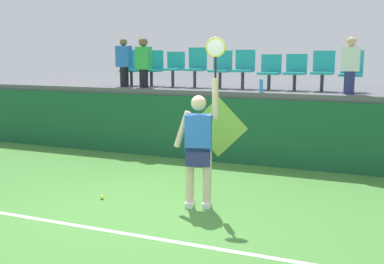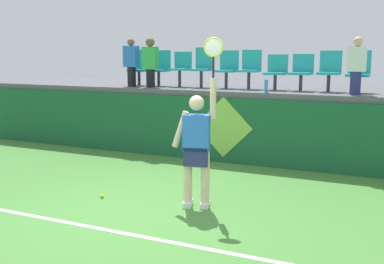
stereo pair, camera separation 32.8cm
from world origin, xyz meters
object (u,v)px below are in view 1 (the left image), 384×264
(spectator_1, at_px, (350,64))
(water_bottle, at_px, (261,86))
(stadium_chair_0, at_px, (133,66))
(stadium_chair_3, at_px, (196,66))
(tennis_player, at_px, (199,145))
(tennis_ball, at_px, (102,197))
(stadium_chair_6, at_px, (270,70))
(spectator_0, at_px, (124,62))
(stadium_chair_2, at_px, (174,67))
(stadium_chair_5, at_px, (244,67))
(spectator_2, at_px, (143,61))
(stadium_chair_8, at_px, (323,69))
(stadium_chair_4, at_px, (221,67))
(stadium_chair_7, at_px, (295,70))
(stadium_chair_1, at_px, (153,67))
(stadium_chair_9, at_px, (351,70))

(spectator_1, bearing_deg, water_bottle, -170.90)
(stadium_chair_0, height_order, stadium_chair_3, stadium_chair_3)
(stadium_chair_0, relative_size, spectator_1, 0.79)
(stadium_chair_0, bearing_deg, tennis_player, -49.71)
(water_bottle, bearing_deg, tennis_ball, -117.68)
(stadium_chair_6, distance_m, spectator_0, 3.39)
(stadium_chair_2, xyz_separation_m, stadium_chair_5, (1.68, 0.01, 0.01))
(tennis_ball, bearing_deg, spectator_2, 107.30)
(tennis_player, bearing_deg, spectator_0, 133.66)
(tennis_ball, relative_size, stadium_chair_2, 0.08)
(stadium_chair_2, bearing_deg, water_bottle, -17.79)
(stadium_chair_8, height_order, spectator_1, spectator_1)
(stadium_chair_4, xyz_separation_m, stadium_chair_7, (1.65, -0.01, -0.04))
(stadium_chair_1, distance_m, stadium_chair_9, 4.48)
(tennis_player, bearing_deg, stadium_chair_2, 119.09)
(stadium_chair_7, xyz_separation_m, spectator_1, (1.12, -0.46, 0.14))
(spectator_0, bearing_deg, stadium_chair_8, 5.28)
(stadium_chair_3, xyz_separation_m, stadium_chair_4, (0.61, -0.00, -0.03))
(stadium_chair_7, relative_size, spectator_1, 0.70)
(water_bottle, relative_size, stadium_chair_1, 0.31)
(stadium_chair_0, distance_m, stadium_chair_8, 4.47)
(water_bottle, xyz_separation_m, stadium_chair_4, (-1.10, 0.73, 0.33))
(stadium_chair_7, bearing_deg, stadium_chair_1, 179.86)
(stadium_chair_2, xyz_separation_m, spectator_0, (-1.10, -0.41, 0.11))
(stadium_chair_5, height_order, stadium_chair_8, stadium_chair_5)
(water_bottle, height_order, stadium_chair_4, stadium_chair_4)
(stadium_chair_4, distance_m, stadium_chair_8, 2.21)
(stadium_chair_4, bearing_deg, spectator_0, -169.63)
(stadium_chair_2, distance_m, stadium_chair_7, 2.81)
(spectator_2, bearing_deg, tennis_player, -51.20)
(tennis_ball, distance_m, spectator_1, 5.29)
(tennis_ball, relative_size, spectator_2, 0.06)
(water_bottle, xyz_separation_m, stadium_chair_3, (-1.71, 0.73, 0.37))
(tennis_ball, bearing_deg, stadium_chair_4, 81.28)
(tennis_ball, relative_size, water_bottle, 0.26)
(tennis_ball, height_order, spectator_1, spectator_1)
(spectator_0, bearing_deg, stadium_chair_5, 8.44)
(spectator_0, xyz_separation_m, spectator_2, (0.54, -0.05, 0.02))
(stadium_chair_8, bearing_deg, stadium_chair_5, -179.97)
(tennis_player, distance_m, stadium_chair_7, 3.93)
(stadium_chair_2, relative_size, spectator_1, 0.74)
(tennis_player, xyz_separation_m, spectator_1, (1.85, 3.28, 1.11))
(stadium_chair_9, xyz_separation_m, spectator_1, (0.00, -0.47, 0.12))
(stadium_chair_4, bearing_deg, stadium_chair_9, 0.10)
(stadium_chair_9, bearing_deg, stadium_chair_1, -179.98)
(tennis_ball, height_order, stadium_chair_8, stadium_chair_8)
(water_bottle, relative_size, stadium_chair_8, 0.31)
(stadium_chair_3, bearing_deg, stadium_chair_9, -0.00)
(water_bottle, distance_m, stadium_chair_7, 0.96)
(water_bottle, height_order, spectator_2, spectator_2)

